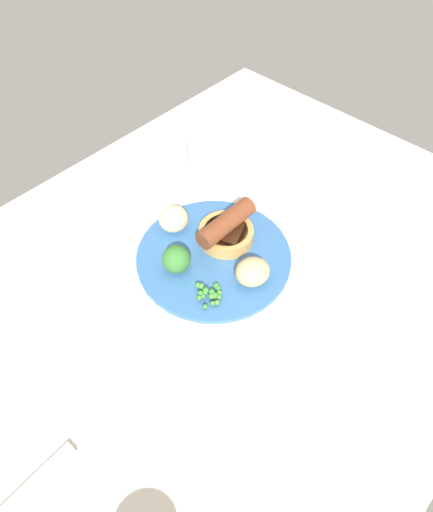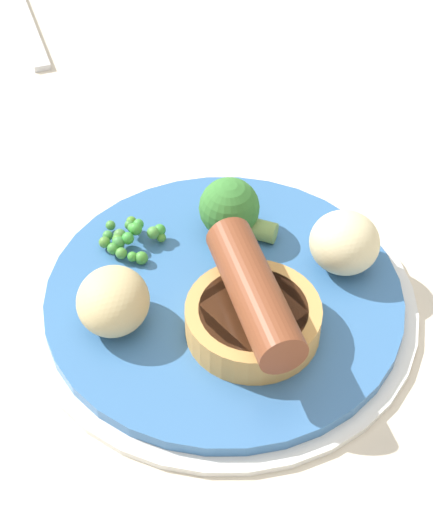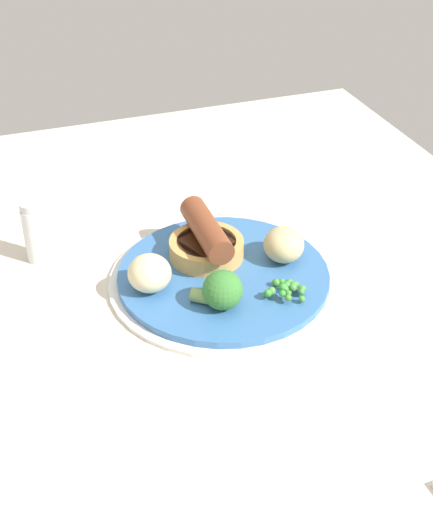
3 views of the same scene
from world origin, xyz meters
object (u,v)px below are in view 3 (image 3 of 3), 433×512
pea_pile (286,288)px  broccoli_floret_near (221,290)px  dinner_plate (223,278)px  potato_chunk_0 (284,245)px  salt_shaker (35,232)px  sausage_pudding (206,241)px  potato_chunk_1 (150,273)px

pea_pile → broccoli_floret_near: bearing=86.1°
broccoli_floret_near → dinner_plate: bearing=105.4°
potato_chunk_0 → salt_shaker: salt_shaker is taller
pea_pile → sausage_pudding: bearing=30.5°
sausage_pudding → salt_shaker: salt_shaker is taller
broccoli_floret_near → salt_shaker: bearing=171.6°
dinner_plate → potato_chunk_1: potato_chunk_1 is taller
potato_chunk_1 → salt_shaker: bearing=41.8°
broccoli_floret_near → pea_pile: bearing=33.5°
potato_chunk_0 → salt_shaker: bearing=66.8°
sausage_pudding → potato_chunk_1: sausage_pudding is taller
dinner_plate → broccoli_floret_near: bearing=158.0°
sausage_pudding → broccoli_floret_near: size_ratio=1.96×
sausage_pudding → potato_chunk_1: (-4.06, 8.22, -0.01)cm
potato_chunk_0 → potato_chunk_1: bearing=91.6°
broccoli_floret_near → potato_chunk_0: broccoli_floret_near is taller
sausage_pudding → potato_chunk_0: bearing=67.5°
dinner_plate → pea_pile: (-6.47, -5.27, 1.73)cm
sausage_pudding → salt_shaker: 21.14cm
pea_pile → potato_chunk_1: (6.27, 14.29, 1.28)cm
dinner_plate → broccoli_floret_near: broccoli_floret_near is taller
potato_chunk_1 → sausage_pudding: bearing=-63.7°
sausage_pudding → potato_chunk_1: bearing=-63.7°
dinner_plate → potato_chunk_0: bearing=-88.0°
potato_chunk_1 → broccoli_floret_near: bearing=-131.0°
dinner_plate → pea_pile: bearing=-140.8°
pea_pile → potato_chunk_0: potato_chunk_0 is taller
potato_chunk_1 → pea_pile: bearing=-113.7°
sausage_pudding → salt_shaker: bearing=-113.5°
pea_pile → salt_shaker: 31.68cm
potato_chunk_0 → potato_chunk_1: (-0.47, 16.88, 0.13)cm
pea_pile → potato_chunk_1: 15.66cm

